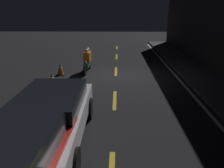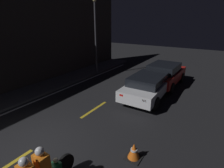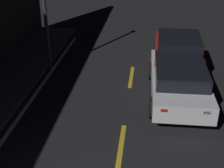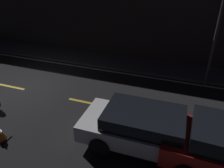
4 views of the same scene
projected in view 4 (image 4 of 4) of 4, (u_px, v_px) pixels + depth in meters
name	position (u px, v px, depth m)	size (l,w,h in m)	color
ground_plane	(24.00, 89.00, 10.69)	(56.00, 56.00, 0.00)	black
raised_curb	(71.00, 56.00, 14.50)	(28.00, 2.07, 0.11)	#424244
building_front	(76.00, 4.00, 13.99)	(28.00, 0.30, 6.30)	#2D2826
lane_dash_c	(8.00, 86.00, 10.99)	(2.00, 0.14, 0.01)	gold
lane_dash_d	(89.00, 103.00, 9.65)	(2.00, 0.14, 0.01)	gold
lane_dash_e	(196.00, 125.00, 8.31)	(2.00, 0.14, 0.01)	gold
lane_solid_kerb	(61.00, 64.00, 13.47)	(25.20, 0.14, 0.01)	silver
sedan_white	(148.00, 129.00, 7.00)	(4.56, 2.03, 1.37)	silver
street_lamp	(219.00, 20.00, 9.52)	(0.28, 0.28, 5.76)	#333338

